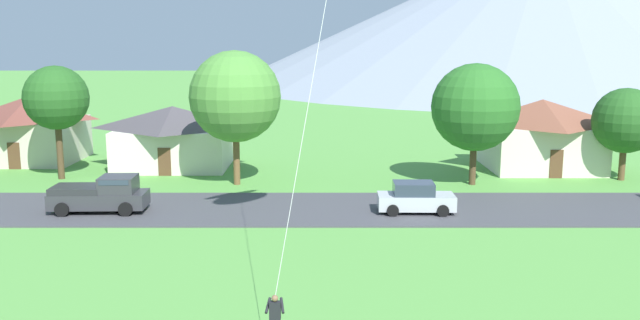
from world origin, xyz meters
The scene contains 12 objects.
road_strip centered at (0.00, 26.23, 0.04)m, with size 160.00×7.62×0.08m, color #424247.
mountain_far_west_ridge centered at (47.22, 138.11, 15.63)m, with size 136.92×136.92×31.26m, color gray.
mountain_east_ridge centered at (50.74, 170.61, 19.52)m, with size 114.42×114.42×39.05m, color #8E939E.
house_leftmost centered at (-12.18, 38.80, 2.40)m, with size 8.74×6.68×4.63m.
house_left_center centered at (15.15, 38.37, 2.68)m, with size 8.31×7.56×5.17m.
house_right_center centered at (-23.89, 41.51, 2.68)m, with size 7.70×7.26×5.17m.
tree_near_left centered at (8.90, 32.84, 5.13)m, with size 5.73×5.73×8.01m.
tree_left_of_center centered at (19.43, 34.25, 4.09)m, with size 4.41×4.41×6.31m.
tree_center centered at (-6.73, 32.85, 5.83)m, with size 5.97×5.97×8.83m.
tree_right_of_center centered at (-19.09, 34.66, 5.58)m, with size 4.35×4.35×7.78m.
parked_car_silver_mid_west centered at (4.05, 25.31, 0.87)m, with size 4.23×2.14×1.68m.
pickup_truck_charcoal_west_side centered at (-13.31, 25.45, 1.06)m, with size 5.25×2.43×1.99m.
Camera 1 is at (-1.22, -10.45, 9.46)m, focal length 37.42 mm.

